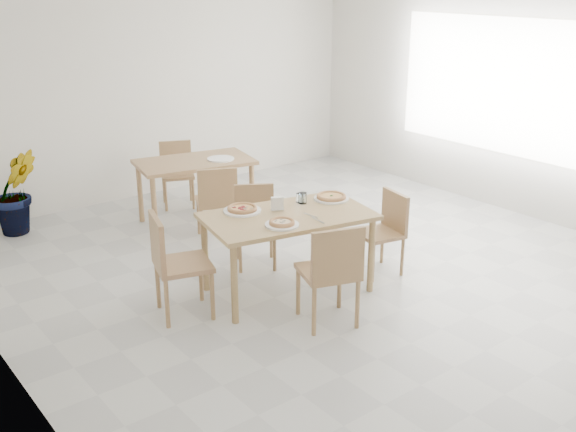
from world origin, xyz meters
TOP-DOWN VIEW (x-y plane):
  - room at (2.98, 0.30)m, footprint 7.28×7.00m
  - main_table at (-0.56, 0.05)m, footprint 1.62×1.12m
  - chair_south at (-0.69, -0.70)m, footprint 0.57×0.57m
  - chair_north at (-0.41, 0.76)m, footprint 0.54×0.54m
  - chair_west at (-1.61, 0.26)m, footprint 0.56×0.56m
  - chair_east at (0.46, -0.19)m, footprint 0.46×0.46m
  - plate_margherita at (0.02, 0.12)m, footprint 0.33×0.33m
  - plate_mushroom at (-0.78, -0.15)m, footprint 0.29×0.29m
  - plate_pepperoni at (-0.84, 0.36)m, footprint 0.34×0.34m
  - pizza_margherita at (0.02, 0.12)m, footprint 0.31×0.31m
  - pizza_mushroom at (-0.78, -0.15)m, footprint 0.24×0.24m
  - pizza_pepperoni at (-0.84, 0.36)m, footprint 0.32×0.32m
  - tumbler_a at (-0.26, 0.20)m, footprint 0.08×0.08m
  - tumbler_b at (-0.26, 0.24)m, footprint 0.07×0.07m
  - napkin_holder at (-0.58, 0.18)m, footprint 0.13×0.10m
  - fork_a at (-0.42, -0.11)m, footprint 0.03×0.18m
  - fork_b at (-0.45, -0.25)m, footprint 0.03×0.19m
  - second_table at (-0.27, 2.16)m, footprint 1.43×0.99m
  - chair_back_s at (-0.40, 1.49)m, footprint 0.56×0.56m
  - chair_back_n at (-0.12, 2.87)m, footprint 0.52×0.52m
  - plate_empty at (-0.02, 2.00)m, footprint 0.31×0.31m
  - potted_plant at (-2.03, 3.09)m, footprint 0.53×0.43m

SIDE VIEW (x-z plane):
  - chair_north at x=-0.41m, z-range 0.06..0.86m
  - chair_back_n at x=-0.12m, z-range 0.06..0.86m
  - chair_east at x=0.46m, z-range 0.06..0.87m
  - potted_plant at x=-2.03m, z-range 0.00..0.96m
  - chair_back_s at x=-0.40m, z-range 0.07..0.92m
  - chair_south at x=-0.69m, z-range 0.07..0.97m
  - chair_west at x=-1.61m, z-range 0.07..0.98m
  - second_table at x=-0.27m, z-range 0.28..1.03m
  - main_table at x=-0.56m, z-range 0.29..1.04m
  - fork_a at x=-0.42m, z-range 0.75..0.76m
  - fork_b at x=-0.45m, z-range 0.75..0.76m
  - plate_margherita at x=0.02m, z-range 0.75..0.77m
  - plate_mushroom at x=-0.78m, z-range 0.75..0.77m
  - plate_pepperoni at x=-0.84m, z-range 0.75..0.77m
  - plate_empty at x=-0.02m, z-range 0.75..0.77m
  - pizza_margherita at x=0.02m, z-range 0.76..0.80m
  - pizza_mushroom at x=-0.78m, z-range 0.76..0.80m
  - pizza_pepperoni at x=-0.84m, z-range 0.77..0.80m
  - tumbler_b at x=-0.26m, z-range 0.75..0.84m
  - tumbler_a at x=-0.26m, z-range 0.75..0.85m
  - napkin_holder at x=-0.58m, z-range 0.75..0.88m
  - room at x=2.98m, z-range -2.00..5.00m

